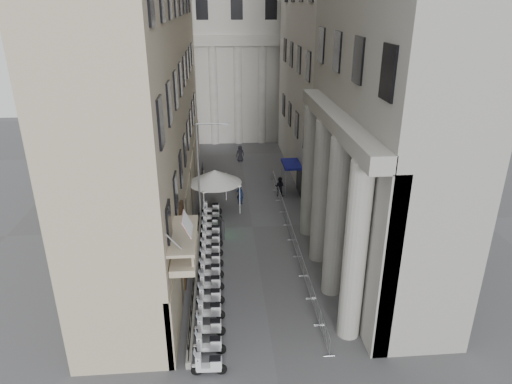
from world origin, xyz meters
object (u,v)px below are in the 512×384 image
scooter_0 (210,374)px  security_tent (223,178)px  info_kiosk (221,228)px  street_lamp (202,164)px  pedestrian_b (280,187)px  pedestrian_a (240,195)px

scooter_0 → security_tent: security_tent is taller
info_kiosk → street_lamp: bearing=88.3°
security_tent → street_lamp: street_lamp is taller
security_tent → street_lamp: (-1.61, -1.35, 1.80)m
info_kiosk → pedestrian_b: 9.60m
security_tent → pedestrian_a: 3.12m
info_kiosk → pedestrian_a: pedestrian_a is taller
pedestrian_b → pedestrian_a: bearing=41.8°
pedestrian_a → street_lamp: bearing=66.7°
pedestrian_a → pedestrian_b: (3.77, 1.50, 0.05)m
info_kiosk → pedestrian_a: (1.75, 6.36, 0.07)m
pedestrian_a → security_tent: bearing=70.1°
pedestrian_b → info_kiosk: bearing=75.1°
info_kiosk → pedestrian_a: 6.60m
street_lamp → security_tent: bearing=41.9°
security_tent → pedestrian_a: (1.51, 1.61, -2.21)m
scooter_0 → security_tent: size_ratio=0.33×
security_tent → info_kiosk: (-0.24, -4.76, -2.28)m
info_kiosk → pedestrian_a: bearing=51.0°
scooter_0 → security_tent: 18.98m
info_kiosk → pedestrian_a: size_ratio=0.91×
security_tent → pedestrian_a: security_tent is taller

